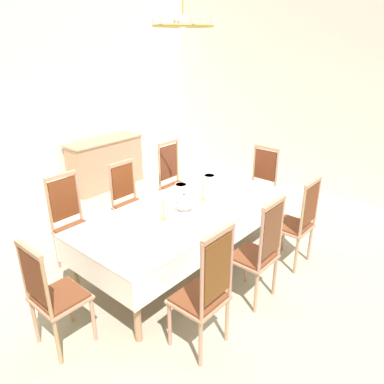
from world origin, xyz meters
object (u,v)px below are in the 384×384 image
chair_head_west (52,294)px  soup_tureen (184,202)px  candlestick_east (203,191)px  chair_north_b (130,200)px  candlestick_west (163,208)px  sideboard (106,163)px  bowl_near_right (181,186)px  bowl_near_left (235,209)px  spoon_secondary (185,184)px  spoon_primary (238,206)px  chandelier (183,24)px  chair_south_a (205,291)px  bowl_far_left (209,176)px  chair_south_b (259,250)px  chair_head_east (260,183)px  dining_table (185,215)px  chair_north_a (72,222)px  chair_north_c (175,180)px  chair_south_c (298,221)px  bowl_far_right (140,205)px

chair_head_west → soup_tureen: (1.71, 0.00, 0.28)m
candlestick_east → chair_north_b: bearing=108.4°
chair_north_b → candlestick_west: size_ratio=3.24×
sideboard → chair_north_b: bearing=61.8°
chair_head_west → bowl_near_right: 2.26m
chair_north_b → candlestick_east: 1.10m
bowl_near_left → spoon_secondary: size_ratio=0.88×
chair_north_b → spoon_primary: chair_north_b is taller
candlestick_west → chandelier: chandelier is taller
bowl_near_right → spoon_secondary: bowl_near_right is taller
chair_south_a → soup_tureen: chair_south_a is taller
candlestick_east → bowl_far_left: (0.67, 0.43, -0.10)m
chair_south_b → soup_tureen: bearing=91.1°
chair_head_east → candlestick_east: (-1.37, -0.00, 0.30)m
bowl_far_left → spoon_primary: (-0.56, -0.87, -0.02)m
dining_table → chandelier: 2.04m
chair_north_a → chair_north_b: (0.88, -0.00, -0.02)m
chair_north_c → candlestick_east: chair_north_c is taller
chair_south_a → candlestick_west: size_ratio=3.64×
candlestick_west → chandelier: size_ratio=0.52×
chair_south_a → chair_north_c: (1.77, 2.02, -0.01)m
chair_south_c → spoon_secondary: bearing=101.4°
candlestick_west → chandelier: (0.34, 0.00, 1.83)m
bowl_far_left → chair_head_west: bearing=-171.0°
soup_tureen → candlestick_west: candlestick_west is taller
chair_north_b → chair_north_c: chair_north_c is taller
chair_head_east → bowl_near_left: chair_head_east is taller
soup_tureen → candlestick_east: bearing=-0.0°
soup_tureen → bowl_far_left: (1.03, 0.43, -0.08)m
chair_south_c → soup_tureen: size_ratio=4.58×
candlestick_east → sideboard: (0.65, 2.85, -0.43)m
chair_south_c → chair_north_c: size_ratio=0.95×
dining_table → soup_tureen: size_ratio=10.59×
chair_north_c → chair_head_west: bearing=21.1°
chair_south_a → bowl_far_right: bearing=68.3°
chair_north_b → soup_tureen: size_ratio=4.46×
chair_north_c → chair_head_west: size_ratio=1.09×
chair_north_a → spoon_primary: (1.33, -1.44, 0.17)m
chair_south_c → bowl_near_left: (-0.55, 0.54, 0.19)m
dining_table → bowl_near_left: bearing=-52.3°
chair_head_west → soup_tureen: chair_head_west is taller
chair_head_west → spoon_primary: chair_head_west is taller
bowl_far_right → spoon_primary: 1.16m
chair_north_c → chair_north_a: bearing=0.0°
chair_south_b → bowl_near_right: 1.58m
chair_north_a → chandelier: size_ratio=1.77×
bowl_far_right → bowl_far_left: bearing=-0.9°
bowl_far_right → chandelier: chandelier is taller
chair_head_west → candlestick_east: (2.06, -0.00, 0.31)m
chair_north_a → chandelier: 2.51m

